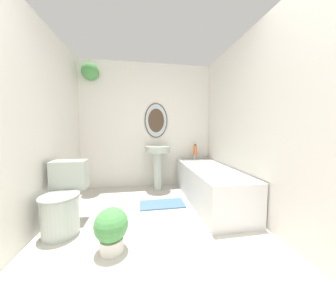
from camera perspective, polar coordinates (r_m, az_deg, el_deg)
name	(u,v)px	position (r m, az deg, el deg)	size (l,w,h in m)	color
wall_back	(144,122)	(3.37, -8.01, 7.26)	(2.63, 0.30, 2.40)	silver
wall_left	(27,122)	(2.26, -39.95, 5.75)	(0.06, 2.92, 2.40)	silver
wall_right	(254,123)	(2.41, 27.10, 6.21)	(0.06, 2.92, 2.40)	silver
toilet	(64,200)	(2.30, -31.78, -15.84)	(0.39, 0.58, 0.75)	#B2BCB2
pedestal_sink	(158,159)	(3.14, -3.55, -5.09)	(0.45, 0.45, 0.92)	#B2BCB2
bathtub	(209,183)	(2.79, 13.68, -12.83)	(0.64, 1.70, 0.61)	silver
shampoo_bottle	(195,150)	(3.38, 9.15, -2.08)	(0.07, 0.07, 0.22)	#DB6633
potted_plant	(111,228)	(1.80, -18.63, -25.35)	(0.30, 0.30, 0.41)	silver
bath_mat	(162,204)	(2.68, -1.99, -19.66)	(0.66, 0.33, 0.02)	#4C7093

